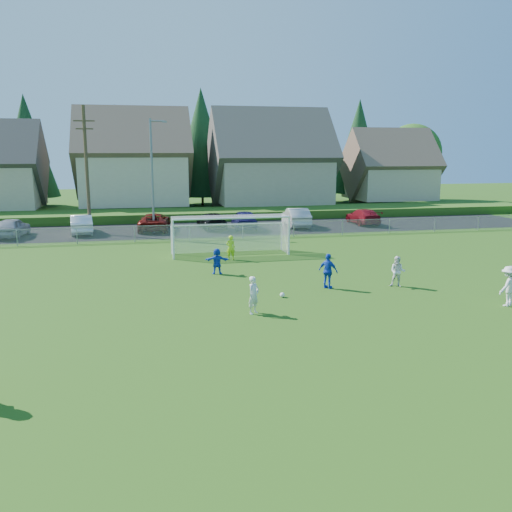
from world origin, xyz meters
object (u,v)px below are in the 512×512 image
Objects in this scene: player_white_b at (398,272)px; soccer_goal at (229,229)px; car_e at (244,220)px; car_c at (154,222)px; player_white_a at (254,295)px; car_d at (212,221)px; car_b at (81,224)px; car_f at (296,217)px; player_white_c at (508,286)px; player_blue_b at (217,261)px; soccer_ball at (282,295)px; car_a at (12,227)px; goalkeeper at (231,248)px; player_blue_a at (328,271)px; car_g at (363,216)px.

soccer_goal reaches higher than player_white_b.
car_c is at bearing -2.25° from car_e.
car_d is at bearing 45.87° from player_white_a.
car_b is 17.96m from car_f.
player_white_c is (10.88, -1.22, 0.10)m from player_white_a.
car_d is at bearing 3.53° from car_f.
car_b is 5.80m from car_c.
car_d is at bearing -12.11° from car_e.
car_c reaches higher than player_blue_b.
car_a is (-15.81, 21.16, 0.64)m from soccer_ball.
goalkeeper is 19.29m from car_a.
soccer_goal is at bearing -100.56° from goalkeeper.
soccer_ball is 0.05× the size of car_d.
player_blue_a is at bearing 138.89° from car_a.
player_white_b is 0.30× the size of car_f.
player_blue_a is 23.94m from car_g.
player_white_a is at bearing -129.74° from soccer_ball.
soccer_goal is (1.17, 13.02, 0.85)m from player_white_a.
car_f reaches higher than car_c.
soccer_goal reaches higher than car_b.
soccer_ball is 0.14× the size of player_white_b.
car_f is at bearing 173.53° from car_d.
player_white_b is at bearing 126.57° from goalkeeper.
player_white_b is at bearing 72.61° from car_g.
goalkeeper is 12.98m from car_e.
player_white_b is (7.78, 2.83, -0.02)m from player_white_a.
car_c is 7.51m from car_e.
player_white_a is at bearing 83.78° from player_blue_a.
soccer_ball is at bearing 133.11° from car_a.
soccer_ball is 22.97m from car_c.
player_blue_a reaches higher than player_blue_b.
car_b is (-19.89, 25.27, -0.11)m from player_white_c.
car_a is 18.25m from car_e.
car_d is at bearing -93.66° from player_white_c.
car_d is at bearing 88.12° from soccer_goal.
car_b is (-16.79, 21.22, 0.00)m from player_white_b.
car_a is 29.36m from car_g.
soccer_goal is (15.20, -10.29, 0.88)m from car_a.
player_blue_a reaches higher than car_e.
goalkeeper reaches higher than car_c.
car_f is (7.16, 22.10, 0.71)m from soccer_ball.
goalkeeper is at bearing 63.77° from car_f.
car_b is at bearing -2.55° from car_d.
car_b is (-9.01, 24.05, -0.02)m from player_white_a.
player_white_c is 17.25m from soccer_goal.
car_c is 12.19m from car_f.
soccer_goal is at bearing 125.39° from car_b.
soccer_goal reaches higher than player_blue_b.
car_f is at bearing 119.35° from player_white_b.
car_b is at bearing 116.25° from soccer_ball.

